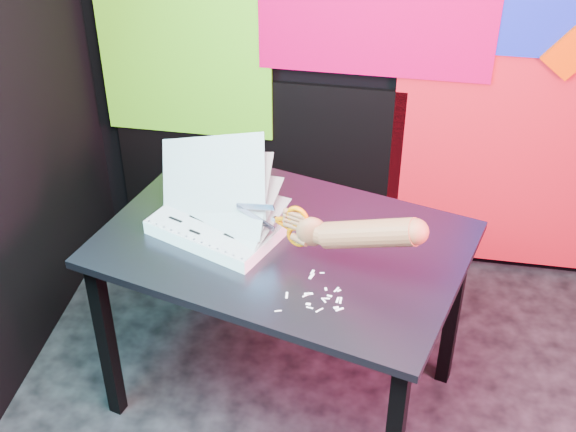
# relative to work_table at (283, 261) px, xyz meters

# --- Properties ---
(room) EXTENTS (3.01, 3.01, 2.71)m
(room) POSITION_rel_work_table_xyz_m (0.46, -0.54, 0.69)
(room) COLOR black
(room) RESTS_ON ground
(backdrop) EXTENTS (2.88, 0.05, 2.08)m
(backdrop) POSITION_rel_work_table_xyz_m (0.52, 0.93, 0.30)
(backdrop) COLOR red
(backdrop) RESTS_ON ground
(work_table) EXTENTS (1.37, 1.09, 0.75)m
(work_table) POSITION_rel_work_table_xyz_m (0.00, 0.00, 0.00)
(work_table) COLOR black
(work_table) RESTS_ON ground
(printout_stack) EXTENTS (0.51, 0.45, 0.39)m
(printout_stack) POSITION_rel_work_table_xyz_m (-0.23, 0.03, 0.12)
(printout_stack) COLOR white
(printout_stack) RESTS_ON work_table
(scissors) EXTENTS (0.26, 0.11, 0.15)m
(scissors) POSITION_rel_work_table_xyz_m (0.05, -0.10, 0.23)
(scissors) COLOR #8F91AF
(scissors) RESTS_ON printout_stack
(hand_forearm) EXTENTS (0.44, 0.21, 0.22)m
(hand_forearm) POSITION_rel_work_table_xyz_m (0.26, -0.18, 0.29)
(hand_forearm) COLOR brown
(hand_forearm) RESTS_ON work_table
(paper_clippings) EXTENTS (0.21, 0.22, 0.00)m
(paper_clippings) POSITION_rel_work_table_xyz_m (0.16, -0.25, 0.09)
(paper_clippings) COLOR white
(paper_clippings) RESTS_ON work_table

